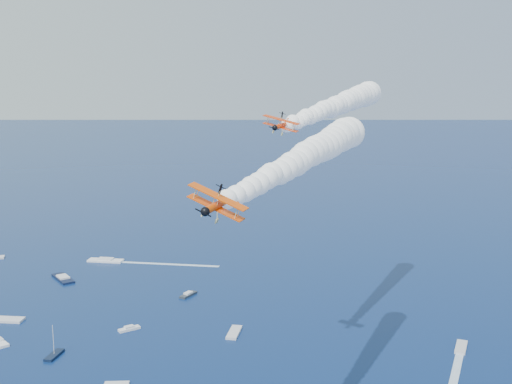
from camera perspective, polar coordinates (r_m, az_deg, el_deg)
biplane_lead at (r=133.53m, az=2.22°, el=5.82°), size 10.13×11.05×6.73m
biplane_trail at (r=86.60m, az=-3.40°, el=-1.15°), size 11.51×12.40×8.28m
smoke_trail_lead at (r=162.58m, az=6.91°, el=7.43°), size 66.42×58.08×11.61m
smoke_trail_trail at (r=114.71m, az=3.96°, el=2.93°), size 66.52×60.48×11.61m
boat_wakes at (r=203.07m, az=1.86°, el=-10.33°), size 41.20×150.31×0.04m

